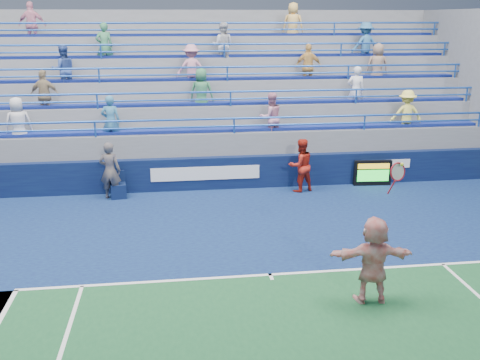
{
  "coord_description": "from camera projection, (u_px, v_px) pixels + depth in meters",
  "views": [
    {
      "loc": [
        -2.08,
        -10.64,
        5.52
      ],
      "look_at": [
        -0.35,
        2.5,
        1.5
      ],
      "focal_mm": 40.0,
      "sensor_mm": 36.0,
      "label": 1
    }
  ],
  "objects": [
    {
      "name": "line_judge",
      "position": [
        110.0,
        171.0,
        16.79
      ],
      "size": [
        0.75,
        0.57,
        1.85
      ],
      "primitive_type": "imported",
      "rotation": [
        0.0,
        0.0,
        2.94
      ],
      "color": "#151D3A",
      "rests_on": "ground"
    },
    {
      "name": "bleacher_stand",
      "position": [
        223.0,
        122.0,
        21.26
      ],
      "size": [
        18.0,
        5.6,
        6.13
      ],
      "color": "slate",
      "rests_on": "ground"
    },
    {
      "name": "ball_girl",
      "position": [
        301.0,
        165.0,
        17.54
      ],
      "size": [
        1.02,
        0.89,
        1.78
      ],
      "primitive_type": "imported",
      "rotation": [
        0.0,
        0.0,
        3.43
      ],
      "color": "#B02114",
      "rests_on": "ground"
    },
    {
      "name": "ground",
      "position": [
        270.0,
        275.0,
        11.96
      ],
      "size": [
        120.0,
        120.0,
        0.0
      ],
      "primitive_type": "plane",
      "color": "#333538"
    },
    {
      "name": "judge_chair",
      "position": [
        118.0,
        190.0,
        17.07
      ],
      "size": [
        0.54,
        0.54,
        0.85
      ],
      "color": "#0D1A3E",
      "rests_on": "ground"
    },
    {
      "name": "sponsor_wall",
      "position": [
        235.0,
        172.0,
        17.97
      ],
      "size": [
        18.0,
        0.32,
        1.1
      ],
      "color": "#0A0F38",
      "rests_on": "ground"
    },
    {
      "name": "tennis_player",
      "position": [
        373.0,
        260.0,
        10.63
      ],
      "size": [
        1.72,
        0.66,
        2.92
      ],
      "color": "white",
      "rests_on": "ground"
    },
    {
      "name": "serve_speed_board",
      "position": [
        373.0,
        173.0,
        18.26
      ],
      "size": [
        1.29,
        0.22,
        0.89
      ],
      "color": "black",
      "rests_on": "ground"
    }
  ]
}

